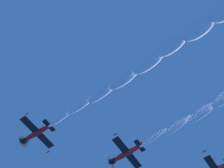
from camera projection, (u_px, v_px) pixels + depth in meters
airplane_lead at (36, 134)px, 63.36m from camera, size 9.40×8.57×3.94m
airplane_left_wingman at (126, 154)px, 62.63m from camera, size 9.46×8.61×3.52m
smoke_trail_lead at (191, 33)px, 53.72m from camera, size 14.87×48.40×9.64m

